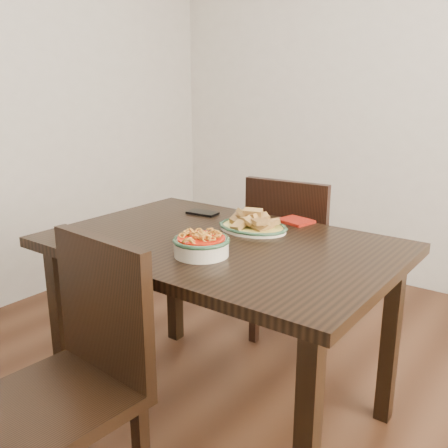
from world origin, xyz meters
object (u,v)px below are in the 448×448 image
Objects in this scene: noodle_bowl at (201,243)px; chair_near at (78,369)px; dining_table at (221,262)px; smartphone at (203,213)px; fish_plate at (253,220)px; chair_far at (293,253)px.

chair_near is at bearing -101.72° from noodle_bowl.
dining_table is at bearing 105.49° from noodle_bowl.
noodle_bowl is at bearing 82.29° from chair_near.
dining_table is 0.23m from noodle_bowl.
dining_table is at bearing -47.33° from smartphone.
smartphone is at bearing 109.66° from chair_near.
fish_plate is 1.44× the size of noodle_bowl.
fish_plate is (0.07, -0.48, 0.30)m from chair_far.
dining_table is 1.48× the size of chair_near.
smartphone is (-0.26, 0.92, 0.26)m from chair_near.
dining_table is 0.42m from smartphone.
smartphone is at bearing 128.49° from noodle_bowl.
chair_near is 0.90m from fish_plate.
chair_near reaches higher than fish_plate.
chair_far reaches higher than fish_plate.
smartphone is at bearing 138.75° from dining_table.
chair_near is at bearing 85.05° from chair_far.
chair_near is 4.42× the size of noodle_bowl.
chair_far reaches higher than smartphone.
fish_plate is at bearing -19.90° from smartphone.
dining_table is 0.23m from fish_plate.
noodle_bowl is (0.03, -0.37, -0.00)m from fish_plate.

